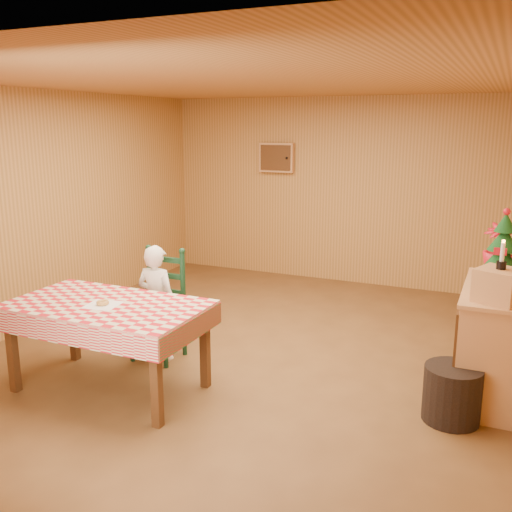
{
  "coord_description": "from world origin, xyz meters",
  "views": [
    {
      "loc": [
        2.25,
        -4.82,
        2.23
      ],
      "look_at": [
        0.0,
        0.2,
        0.95
      ],
      "focal_mm": 40.0,
      "sensor_mm": 36.0,
      "label": 1
    }
  ],
  "objects": [
    {
      "name": "cabin_walls",
      "position": [
        -0.0,
        0.53,
        1.83
      ],
      "size": [
        5.1,
        6.05,
        2.65
      ],
      "color": "#B27F40",
      "rests_on": "ground"
    },
    {
      "name": "storage_bin",
      "position": [
        1.98,
        -0.56,
        0.22
      ],
      "size": [
        0.46,
        0.46,
        0.44
      ],
      "primitive_type": "cylinder",
      "rotation": [
        0.0,
        0.0,
        0.07
      ],
      "color": "black",
      "rests_on": "ground"
    },
    {
      "name": "christmas_tree",
      "position": [
        2.24,
        0.3,
        1.21
      ],
      "size": [
        0.34,
        0.34,
        0.62
      ],
      "color": "#532F16",
      "rests_on": "shelf_unit"
    },
    {
      "name": "dining_table",
      "position": [
        -0.74,
        -1.19,
        0.69
      ],
      "size": [
        1.66,
        0.96,
        0.77
      ],
      "color": "#532F16",
      "rests_on": "ground"
    },
    {
      "name": "candle_set",
      "position": [
        2.24,
        -0.35,
        1.24
      ],
      "size": [
        0.07,
        0.07,
        0.22
      ],
      "color": "black",
      "rests_on": "crate"
    },
    {
      "name": "seated_child",
      "position": [
        -0.74,
        -0.46,
        0.56
      ],
      "size": [
        0.41,
        0.27,
        1.12
      ],
      "primitive_type": "imported",
      "rotation": [
        0.0,
        0.0,
        3.14
      ],
      "color": "white",
      "rests_on": "ground"
    },
    {
      "name": "donut",
      "position": [
        -0.74,
        -1.24,
        0.79
      ],
      "size": [
        0.12,
        0.12,
        0.04
      ],
      "primitive_type": "torus",
      "rotation": [
        0.0,
        0.0,
        -0.1
      ],
      "color": "#C49146",
      "rests_on": "napkin"
    },
    {
      "name": "shelf_unit",
      "position": [
        2.23,
        0.05,
        0.47
      ],
      "size": [
        0.54,
        1.24,
        0.93
      ],
      "color": "tan",
      "rests_on": "ground"
    },
    {
      "name": "ground",
      "position": [
        0.0,
        0.0,
        0.0
      ],
      "size": [
        6.0,
        6.0,
        0.0
      ],
      "primitive_type": "plane",
      "color": "brown",
      "rests_on": "ground"
    },
    {
      "name": "ladder_chair",
      "position": [
        -0.74,
        -0.41,
        0.5
      ],
      "size": [
        0.44,
        0.4,
        1.08
      ],
      "color": "black",
      "rests_on": "ground"
    },
    {
      "name": "crate",
      "position": [
        2.24,
        -0.35,
        1.06
      ],
      "size": [
        0.39,
        0.39,
        0.25
      ],
      "primitive_type": "cube",
      "rotation": [
        0.0,
        0.0,
        -0.38
      ],
      "color": "tan",
      "rests_on": "shelf_unit"
    },
    {
      "name": "flower_arrangement",
      "position": [
        2.19,
        0.6,
        1.15
      ],
      "size": [
        0.31,
        0.31,
        0.44
      ],
      "primitive_type": "imported",
      "rotation": [
        0.0,
        0.0,
        -0.32
      ],
      "color": "#B11020",
      "rests_on": "shelf_unit"
    },
    {
      "name": "napkin",
      "position": [
        -0.74,
        -1.24,
        0.77
      ],
      "size": [
        0.29,
        0.29,
        0.0
      ],
      "primitive_type": "cube",
      "rotation": [
        0.0,
        0.0,
        0.14
      ],
      "color": "white",
      "rests_on": "dining_table"
    }
  ]
}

